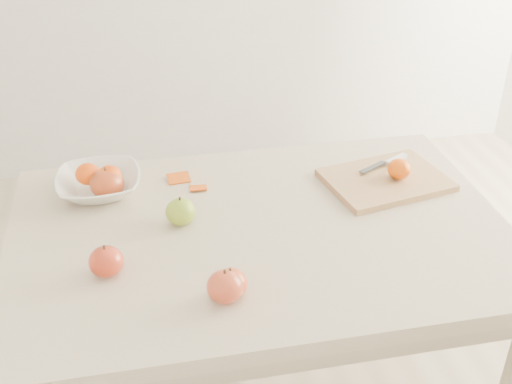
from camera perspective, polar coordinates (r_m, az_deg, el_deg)
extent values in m
cube|color=beige|center=(1.56, 0.36, -3.75)|extent=(1.20, 0.80, 0.04)
cylinder|color=#BCAA8E|center=(2.06, -16.77, -8.54)|extent=(0.06, 0.06, 0.71)
cylinder|color=#BCAA8E|center=(2.19, 12.48, -5.07)|extent=(0.06, 0.06, 0.71)
cube|color=tan|center=(1.76, 11.44, 1.05)|extent=(0.35, 0.28, 0.02)
ellipsoid|color=#E55308|center=(1.75, 12.59, 2.01)|extent=(0.06, 0.06, 0.05)
imported|color=white|center=(1.72, -13.80, 0.71)|extent=(0.22, 0.22, 0.05)
ellipsoid|color=#EA4008|center=(1.72, -14.73, 1.57)|extent=(0.06, 0.06, 0.06)
ellipsoid|color=#E54608|center=(1.69, -12.91, 1.37)|extent=(0.07, 0.07, 0.06)
cube|color=#D2500E|center=(1.75, -6.89, 1.11)|extent=(0.06, 0.05, 0.01)
cube|color=#D84F0F|center=(1.71, -5.16, 0.29)|extent=(0.05, 0.04, 0.01)
cube|color=white|center=(1.83, 12.38, 2.82)|extent=(0.07, 0.05, 0.01)
cube|color=#383B40|center=(1.78, 10.34, 2.20)|extent=(0.09, 0.06, 0.00)
ellipsoid|color=#628C17|center=(1.56, -6.71, -1.75)|extent=(0.07, 0.07, 0.07)
ellipsoid|color=#A61521|center=(1.33, -2.27, -8.12)|extent=(0.07, 0.07, 0.06)
ellipsoid|color=#951706|center=(1.69, -13.10, 0.71)|extent=(0.09, 0.09, 0.08)
ellipsoid|color=maroon|center=(1.32, -2.77, -8.40)|extent=(0.08, 0.08, 0.07)
ellipsoid|color=maroon|center=(1.42, -13.17, -6.04)|extent=(0.08, 0.08, 0.07)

